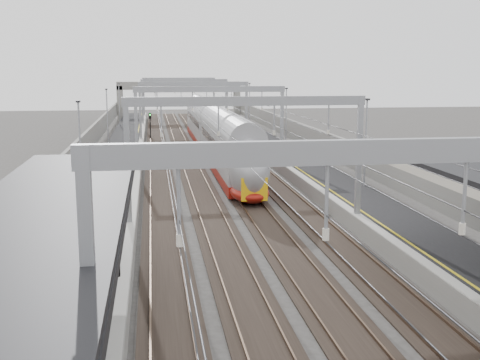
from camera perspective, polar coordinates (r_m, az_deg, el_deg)
name	(u,v)px	position (r m, az deg, el deg)	size (l,w,h in m)	color
platform_left	(119,165)	(55.31, -11.38, 1.38)	(4.00, 120.00, 1.00)	black
platform_right	(292,161)	(56.73, 4.98, 1.77)	(4.00, 120.00, 1.00)	black
tracks	(208,168)	(55.52, -3.09, 1.14)	(11.40, 140.00, 0.20)	black
overhead_line	(201,98)	(61.45, -3.72, 7.74)	(13.00, 140.00, 6.60)	gray
canopy_left	(8,260)	(13.50, -21.13, -7.10)	(4.40, 30.00, 4.24)	black
overbridge	(179,91)	(109.74, -5.80, 8.44)	(22.00, 2.20, 6.90)	gray
wall_left	(82,154)	(55.42, -14.72, 2.41)	(0.30, 120.00, 3.20)	gray
wall_right	(326,149)	(57.40, 8.11, 2.92)	(0.30, 120.00, 3.20)	gray
train	(216,138)	(61.82, -2.28, 4.04)	(2.76, 50.27, 4.36)	maroon
signal_green	(150,121)	(79.26, -8.52, 5.54)	(0.32, 0.32, 3.48)	black
signal_red_near	(214,120)	(80.70, -2.51, 5.73)	(0.32, 0.32, 3.48)	black
signal_red_far	(226,117)	(84.96, -1.31, 5.98)	(0.32, 0.32, 3.48)	black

